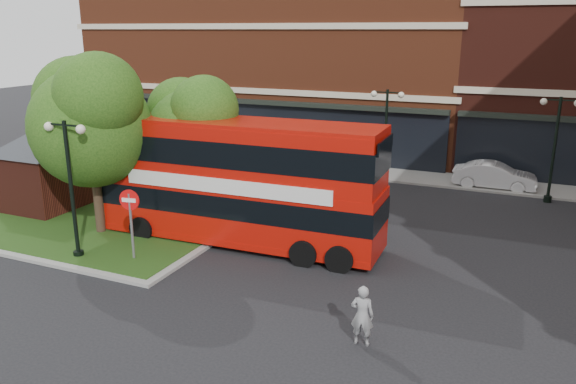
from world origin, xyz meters
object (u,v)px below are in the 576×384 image
at_px(bus, 239,174).
at_px(woman, 362,315).
at_px(car_white, 494,176).
at_px(car_silver, 333,159).

bearing_deg(bus, woman, -40.92).
xyz_separation_m(bus, woman, (6.38, -5.22, -1.90)).
bearing_deg(car_white, car_silver, 89.21).
xyz_separation_m(woman, car_white, (2.01, 17.22, -0.15)).
distance_m(bus, car_silver, 12.17).
distance_m(car_silver, car_white, 8.81).
bearing_deg(woman, bus, -45.12).
height_order(bus, car_silver, bus).
relative_size(bus, car_silver, 2.56).
bearing_deg(woman, car_silver, -74.25).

